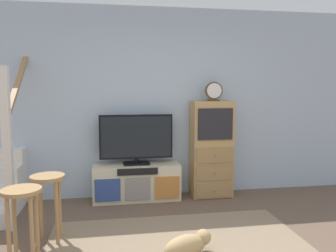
{
  "coord_description": "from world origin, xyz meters",
  "views": [
    {
      "loc": [
        -0.63,
        -2.44,
        1.57
      ],
      "look_at": [
        0.05,
        1.63,
        1.1
      ],
      "focal_mm": 36.21,
      "sensor_mm": 36.0,
      "label": 1
    }
  ],
  "objects_px": {
    "television": "(136,138)",
    "bar_stool_near": "(22,209)",
    "media_console": "(137,182)",
    "bar_stool_far": "(48,192)",
    "dog": "(188,245)",
    "side_cabinet": "(211,149)",
    "desk_clock": "(214,91)"
  },
  "relations": [
    {
      "from": "television",
      "to": "bar_stool_near",
      "type": "relative_size",
      "value": 1.43
    },
    {
      "from": "media_console",
      "to": "bar_stool_far",
      "type": "bearing_deg",
      "value": -130.18
    },
    {
      "from": "bar_stool_far",
      "to": "bar_stool_near",
      "type": "bearing_deg",
      "value": -105.39
    },
    {
      "from": "television",
      "to": "dog",
      "type": "relative_size",
      "value": 1.96
    },
    {
      "from": "television",
      "to": "side_cabinet",
      "type": "xyz_separation_m",
      "value": [
        1.08,
        -0.01,
        -0.18
      ]
    },
    {
      "from": "television",
      "to": "dog",
      "type": "height_order",
      "value": "television"
    },
    {
      "from": "side_cabinet",
      "to": "dog",
      "type": "xyz_separation_m",
      "value": [
        -0.74,
        -1.72,
        -0.57
      ]
    },
    {
      "from": "desk_clock",
      "to": "bar_stool_far",
      "type": "xyz_separation_m",
      "value": [
        -2.08,
        -1.15,
        -1.0
      ]
    },
    {
      "from": "bar_stool_near",
      "to": "dog",
      "type": "relative_size",
      "value": 1.37
    },
    {
      "from": "side_cabinet",
      "to": "television",
      "type": "bearing_deg",
      "value": 179.27
    },
    {
      "from": "side_cabinet",
      "to": "bar_stool_near",
      "type": "height_order",
      "value": "side_cabinet"
    },
    {
      "from": "desk_clock",
      "to": "bar_stool_far",
      "type": "bearing_deg",
      "value": -150.94
    },
    {
      "from": "side_cabinet",
      "to": "bar_stool_far",
      "type": "bearing_deg",
      "value": -150.4
    },
    {
      "from": "television",
      "to": "bar_stool_far",
      "type": "relative_size",
      "value": 1.46
    },
    {
      "from": "bar_stool_near",
      "to": "dog",
      "type": "xyz_separation_m",
      "value": [
        1.45,
        -0.08,
        -0.41
      ]
    },
    {
      "from": "bar_stool_near",
      "to": "bar_stool_far",
      "type": "height_order",
      "value": "bar_stool_near"
    },
    {
      "from": "television",
      "to": "bar_stool_far",
      "type": "bearing_deg",
      "value": -129.61
    },
    {
      "from": "side_cabinet",
      "to": "bar_stool_near",
      "type": "bearing_deg",
      "value": -143.09
    },
    {
      "from": "bar_stool_far",
      "to": "dog",
      "type": "xyz_separation_m",
      "value": [
        1.32,
        -0.55,
        -0.4
      ]
    },
    {
      "from": "media_console",
      "to": "desk_clock",
      "type": "relative_size",
      "value": 4.43
    },
    {
      "from": "media_console",
      "to": "side_cabinet",
      "type": "xyz_separation_m",
      "value": [
        1.08,
        0.01,
        0.44
      ]
    },
    {
      "from": "side_cabinet",
      "to": "desk_clock",
      "type": "distance_m",
      "value": 0.83
    },
    {
      "from": "desk_clock",
      "to": "dog",
      "type": "bearing_deg",
      "value": -113.9
    },
    {
      "from": "television",
      "to": "bar_stool_near",
      "type": "height_order",
      "value": "television"
    },
    {
      "from": "desk_clock",
      "to": "dog",
      "type": "distance_m",
      "value": 2.34
    },
    {
      "from": "media_console",
      "to": "television",
      "type": "bearing_deg",
      "value": 90.0
    },
    {
      "from": "bar_stool_far",
      "to": "dog",
      "type": "height_order",
      "value": "bar_stool_far"
    },
    {
      "from": "bar_stool_near",
      "to": "side_cabinet",
      "type": "bearing_deg",
      "value": 36.91
    },
    {
      "from": "television",
      "to": "bar_stool_far",
      "type": "xyz_separation_m",
      "value": [
        -0.98,
        -1.18,
        -0.36
      ]
    },
    {
      "from": "desk_clock",
      "to": "bar_stool_near",
      "type": "bearing_deg",
      "value": -143.58
    },
    {
      "from": "bar_stool_near",
      "to": "television",
      "type": "bearing_deg",
      "value": 56.2
    },
    {
      "from": "bar_stool_near",
      "to": "desk_clock",
      "type": "bearing_deg",
      "value": 36.42
    }
  ]
}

